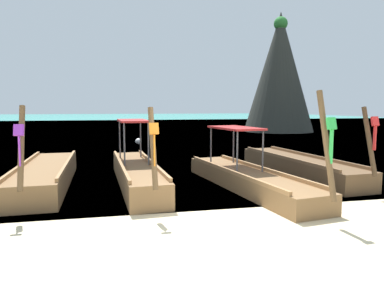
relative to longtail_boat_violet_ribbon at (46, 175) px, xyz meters
The scene contains 8 objects.
ground 6.22m from the longtail_boat_violet_ribbon, 47.29° to the right, with size 120.00×120.00×0.00m, color beige.
sea_water 56.73m from the longtail_boat_violet_ribbon, 85.74° to the left, with size 120.00×120.00×0.00m, color #2DB29E.
longtail_boat_violet_ribbon is the anchor object (origin of this frame).
longtail_boat_orange_ribbon 2.72m from the longtail_boat_violet_ribbon, ahead, with size 1.43×6.49×2.39m.
longtail_boat_green_ribbon 6.04m from the longtail_boat_violet_ribbon, 14.94° to the right, with size 2.10×6.62×2.74m.
longtail_boat_red_ribbon 8.37m from the longtail_boat_violet_ribbon, ahead, with size 1.71×6.61×2.40m.
karst_rock 27.90m from the longtail_boat_violet_ribbon, 49.57° to the left, with size 6.72×6.72×11.52m.
mooring_buoy_near 11.86m from the longtail_boat_violet_ribbon, 73.24° to the left, with size 0.40×0.40×0.40m.
Camera 1 is at (-2.04, -6.43, 2.38)m, focal length 32.44 mm.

